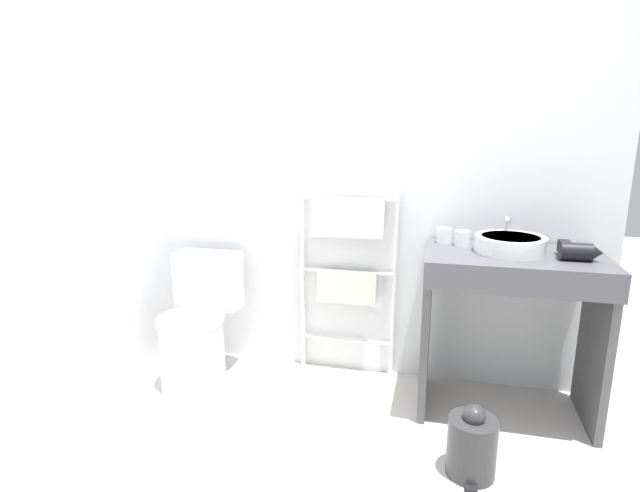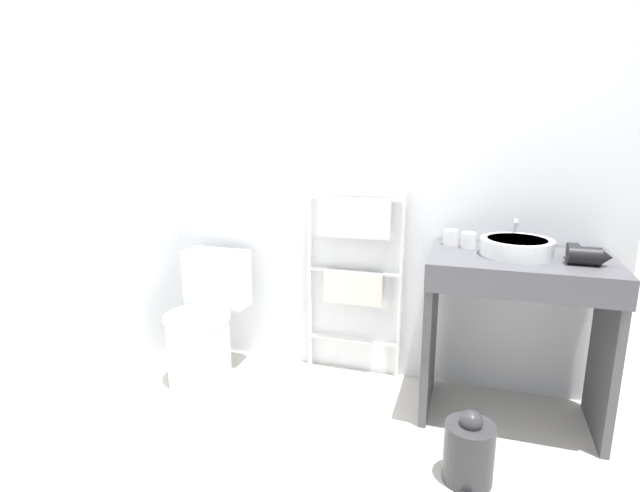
# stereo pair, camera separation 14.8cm
# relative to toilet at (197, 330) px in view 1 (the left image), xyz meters

# --- Properties ---
(wall_back) EXTENTS (2.81, 0.12, 2.68)m
(wall_back) POSITION_rel_toilet_xyz_m (0.91, 0.42, 1.02)
(wall_back) COLOR silver
(wall_back) RESTS_ON ground_plane
(wall_side) EXTENTS (0.12, 1.82, 2.68)m
(wall_side) POSITION_rel_toilet_xyz_m (-0.43, -0.25, 1.02)
(wall_side) COLOR silver
(wall_side) RESTS_ON ground_plane
(toilet) EXTENTS (0.39, 0.54, 0.76)m
(toilet) POSITION_rel_toilet_xyz_m (0.00, 0.00, 0.00)
(toilet) COLOR white
(toilet) RESTS_ON ground_plane
(towel_radiator) EXTENTS (0.59, 0.06, 1.13)m
(towel_radiator) POSITION_rel_toilet_xyz_m (0.84, 0.31, 0.43)
(towel_radiator) COLOR white
(towel_radiator) RESTS_ON ground_plane
(vanity_counter) EXTENTS (0.87, 0.56, 0.87)m
(vanity_counter) POSITION_rel_toilet_xyz_m (1.74, 0.06, 0.26)
(vanity_counter) COLOR #4C4C51
(vanity_counter) RESTS_ON ground_plane
(sink_basin) EXTENTS (0.34, 0.34, 0.08)m
(sink_basin) POSITION_rel_toilet_xyz_m (1.72, 0.09, 0.60)
(sink_basin) COLOR white
(sink_basin) RESTS_ON vanity_counter
(faucet) EXTENTS (0.02, 0.10, 0.15)m
(faucet) POSITION_rel_toilet_xyz_m (1.72, 0.27, 0.65)
(faucet) COLOR silver
(faucet) RESTS_ON vanity_counter
(cup_near_wall) EXTENTS (0.08, 0.08, 0.08)m
(cup_near_wall) POSITION_rel_toilet_xyz_m (1.39, 0.24, 0.60)
(cup_near_wall) COLOR white
(cup_near_wall) RESTS_ON vanity_counter
(cup_near_edge) EXTENTS (0.08, 0.08, 0.08)m
(cup_near_edge) POSITION_rel_toilet_xyz_m (1.49, 0.19, 0.60)
(cup_near_edge) COLOR white
(cup_near_edge) RESTS_ON vanity_counter
(hair_dryer) EXTENTS (0.19, 0.18, 0.09)m
(hair_dryer) POSITION_rel_toilet_xyz_m (2.01, 0.01, 0.60)
(hair_dryer) COLOR black
(hair_dryer) RESTS_ON vanity_counter
(trash_bin) EXTENTS (0.21, 0.25, 0.33)m
(trash_bin) POSITION_rel_toilet_xyz_m (1.56, -0.50, -0.18)
(trash_bin) COLOR #333335
(trash_bin) RESTS_ON ground_plane
(bath_mat) EXTENTS (0.56, 0.36, 0.01)m
(bath_mat) POSITION_rel_toilet_xyz_m (0.01, -0.62, -0.31)
(bath_mat) COLOR silver
(bath_mat) RESTS_ON ground_plane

